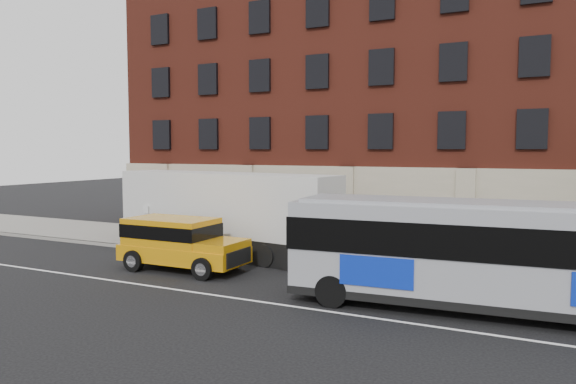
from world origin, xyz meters
The scene contains 9 objects.
ground centered at (0.00, 0.00, 0.00)m, with size 120.00×120.00×0.00m, color black.
sidewalk centered at (0.00, 9.00, 0.07)m, with size 60.00×6.00×0.15m, color gray.
kerb centered at (0.00, 6.00, 0.07)m, with size 60.00×0.25×0.15m, color gray.
lane_line centered at (0.00, 0.50, 0.01)m, with size 60.00×0.12×0.01m, color white.
building centered at (-0.01, 16.92, 7.58)m, with size 30.00×12.10×15.00m.
sign_pole centered at (-8.50, 6.15, 1.45)m, with size 0.30×0.20×2.50m.
city_bus centered at (8.22, 2.52, 1.90)m, with size 12.75×3.61×3.45m.
yellow_suv centered at (-4.26, 3.18, 1.24)m, with size 5.68×2.53×2.16m.
shipping_container centered at (-4.33, 6.80, 1.94)m, with size 11.99×3.94×3.93m.
Camera 1 is at (9.84, -14.82, 5.02)m, focal length 33.80 mm.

